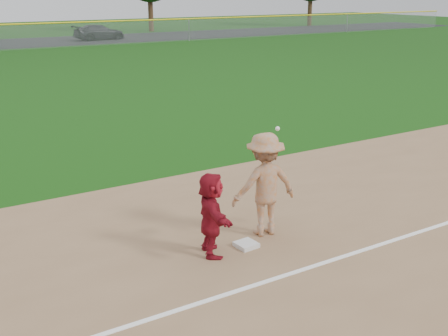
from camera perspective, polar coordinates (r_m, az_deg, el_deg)
ground at (r=10.52m, az=4.36°, el=-8.90°), size 160.00×160.00×0.00m
foul_line at (r=9.95m, az=7.11°, el=-10.49°), size 60.00×0.10×0.01m
first_base at (r=10.79m, az=2.27°, el=-7.79°), size 0.40×0.40×0.08m
base_runner at (r=10.20m, az=-1.30°, el=-4.71°), size 0.90×1.54×1.58m
car_right at (r=56.16m, az=-12.56°, el=13.32°), size 5.04×2.44×1.41m
first_base_play at (r=11.01m, az=4.15°, el=-1.67°), size 1.44×0.99×2.31m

